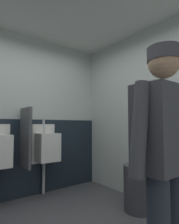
# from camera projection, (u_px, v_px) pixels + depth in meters

# --- Properties ---
(wall_back) EXTENTS (3.84, 0.12, 2.63)m
(wall_back) POSITION_uv_depth(u_px,v_px,m) (9.00, 114.00, 2.97)
(wall_back) COLOR silver
(wall_back) RESTS_ON ground_plane
(wall_right) EXTENTS (0.12, 3.76, 2.63)m
(wall_right) POSITION_uv_depth(u_px,v_px,m) (162.00, 113.00, 2.72)
(wall_right) COLOR silver
(wall_right) RESTS_ON ground_plane
(wainscot_band_back) EXTENTS (3.24, 0.03, 1.23)m
(wainscot_band_back) POSITION_uv_depth(u_px,v_px,m) (9.00, 159.00, 2.86)
(wainscot_band_back) COLOR #19232D
(wainscot_band_back) RESTS_ON ground_plane
(urinal_middle) EXTENTS (0.40, 0.34, 1.24)m
(urinal_middle) POSITION_uv_depth(u_px,v_px,m) (46.00, 147.00, 3.10)
(urinal_middle) COLOR white
(urinal_middle) RESTS_ON ground_plane
(privacy_divider_panel) EXTENTS (0.04, 0.40, 0.90)m
(privacy_divider_panel) POSITION_uv_depth(u_px,v_px,m) (25.00, 137.00, 2.82)
(privacy_divider_panel) COLOR #4C4C51
(person) EXTENTS (0.69, 0.60, 1.67)m
(person) POSITION_uv_depth(u_px,v_px,m) (167.00, 149.00, 1.23)
(person) COLOR #2D3342
(person) RESTS_ON ground_plane
(trash_bin) EXTENTS (0.39, 0.39, 0.59)m
(trash_bin) POSITION_uv_depth(u_px,v_px,m) (138.00, 188.00, 2.51)
(trash_bin) COLOR #38383D
(trash_bin) RESTS_ON ground_plane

